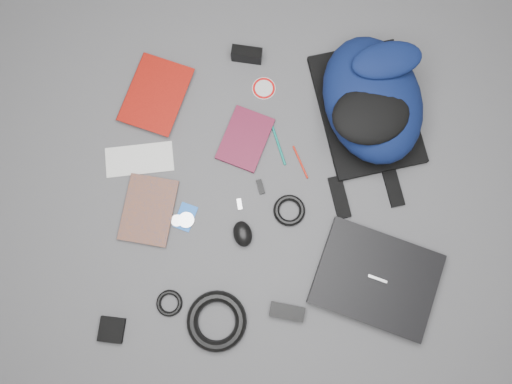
{
  "coord_description": "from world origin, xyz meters",
  "views": [
    {
      "loc": [
        0.01,
        -0.32,
        1.76
      ],
      "look_at": [
        0.0,
        0.0,
        0.02
      ],
      "focal_mm": 35.0,
      "sensor_mm": 36.0,
      "label": 1
    }
  ],
  "objects_px": {
    "laptop": "(376,279)",
    "backpack": "(372,100)",
    "compact_camera": "(247,55)",
    "mouse": "(243,234)",
    "pouch": "(112,330)",
    "textbook_red": "(130,86)",
    "dvd_case": "(245,139)",
    "comic_book": "(124,206)",
    "power_brick": "(287,312)"
  },
  "relations": [
    {
      "from": "power_brick",
      "to": "textbook_red",
      "type": "bearing_deg",
      "value": 136.27
    },
    {
      "from": "laptop",
      "to": "comic_book",
      "type": "xyz_separation_m",
      "value": [
        -0.89,
        0.22,
        -0.01
      ]
    },
    {
      "from": "laptop",
      "to": "dvd_case",
      "type": "height_order",
      "value": "laptop"
    },
    {
      "from": "dvd_case",
      "to": "power_brick",
      "type": "bearing_deg",
      "value": -55.27
    },
    {
      "from": "pouch",
      "to": "dvd_case",
      "type": "bearing_deg",
      "value": 58.33
    },
    {
      "from": "backpack",
      "to": "textbook_red",
      "type": "xyz_separation_m",
      "value": [
        -0.88,
        0.06,
        -0.09
      ]
    },
    {
      "from": "power_brick",
      "to": "pouch",
      "type": "height_order",
      "value": "power_brick"
    },
    {
      "from": "compact_camera",
      "to": "power_brick",
      "type": "bearing_deg",
      "value": -73.11
    },
    {
      "from": "laptop",
      "to": "pouch",
      "type": "bearing_deg",
      "value": -149.3
    },
    {
      "from": "mouse",
      "to": "comic_book",
      "type": "bearing_deg",
      "value": 152.52
    },
    {
      "from": "backpack",
      "to": "dvd_case",
      "type": "xyz_separation_m",
      "value": [
        -0.44,
        -0.13,
        -0.1
      ]
    },
    {
      "from": "comic_book",
      "to": "power_brick",
      "type": "xyz_separation_m",
      "value": [
        0.59,
        -0.34,
        0.01
      ]
    },
    {
      "from": "dvd_case",
      "to": "compact_camera",
      "type": "distance_m",
      "value": 0.32
    },
    {
      "from": "dvd_case",
      "to": "pouch",
      "type": "bearing_deg",
      "value": -102.46
    },
    {
      "from": "compact_camera",
      "to": "power_brick",
      "type": "relative_size",
      "value": 0.97
    },
    {
      "from": "laptop",
      "to": "textbook_red",
      "type": "distance_m",
      "value": 1.13
    },
    {
      "from": "textbook_red",
      "to": "mouse",
      "type": "distance_m",
      "value": 0.69
    },
    {
      "from": "mouse",
      "to": "power_brick",
      "type": "xyz_separation_m",
      "value": [
        0.16,
        -0.26,
        -0.01
      ]
    },
    {
      "from": "mouse",
      "to": "dvd_case",
      "type": "bearing_deg",
      "value": 74.8
    },
    {
      "from": "backpack",
      "to": "mouse",
      "type": "height_order",
      "value": "backpack"
    },
    {
      "from": "dvd_case",
      "to": "laptop",
      "type": "bearing_deg",
      "value": -26.63
    },
    {
      "from": "mouse",
      "to": "pouch",
      "type": "relative_size",
      "value": 1.1
    },
    {
      "from": "laptop",
      "to": "dvd_case",
      "type": "xyz_separation_m",
      "value": [
        -0.47,
        0.49,
        -0.01
      ]
    },
    {
      "from": "dvd_case",
      "to": "power_brick",
      "type": "relative_size",
      "value": 1.84
    },
    {
      "from": "dvd_case",
      "to": "power_brick",
      "type": "distance_m",
      "value": 0.63
    },
    {
      "from": "pouch",
      "to": "textbook_red",
      "type": "bearing_deg",
      "value": 90.68
    },
    {
      "from": "comic_book",
      "to": "pouch",
      "type": "relative_size",
      "value": 2.89
    },
    {
      "from": "mouse",
      "to": "textbook_red",
      "type": "bearing_deg",
      "value": 113.49
    },
    {
      "from": "backpack",
      "to": "compact_camera",
      "type": "height_order",
      "value": "backpack"
    },
    {
      "from": "dvd_case",
      "to": "compact_camera",
      "type": "xyz_separation_m",
      "value": [
        -0.01,
        0.32,
        0.02
      ]
    },
    {
      "from": "comic_book",
      "to": "dvd_case",
      "type": "height_order",
      "value": "comic_book"
    },
    {
      "from": "compact_camera",
      "to": "mouse",
      "type": "xyz_separation_m",
      "value": [
        0.01,
        -0.67,
        -0.01
      ]
    },
    {
      "from": "laptop",
      "to": "backpack",
      "type": "bearing_deg",
      "value": 110.76
    },
    {
      "from": "compact_camera",
      "to": "textbook_red",
      "type": "bearing_deg",
      "value": -156.51
    },
    {
      "from": "mouse",
      "to": "compact_camera",
      "type": "bearing_deg",
      "value": 74.92
    },
    {
      "from": "power_brick",
      "to": "compact_camera",
      "type": "bearing_deg",
      "value": 109.64
    },
    {
      "from": "mouse",
      "to": "power_brick",
      "type": "relative_size",
      "value": 0.79
    },
    {
      "from": "comic_book",
      "to": "compact_camera",
      "type": "distance_m",
      "value": 0.72
    },
    {
      "from": "compact_camera",
      "to": "mouse",
      "type": "bearing_deg",
      "value": -82.76
    },
    {
      "from": "pouch",
      "to": "laptop",
      "type": "bearing_deg",
      "value": 12.81
    },
    {
      "from": "power_brick",
      "to": "mouse",
      "type": "bearing_deg",
      "value": 131.08
    },
    {
      "from": "comic_book",
      "to": "pouch",
      "type": "height_order",
      "value": "pouch"
    },
    {
      "from": "compact_camera",
      "to": "mouse",
      "type": "distance_m",
      "value": 0.67
    },
    {
      "from": "compact_camera",
      "to": "mouse",
      "type": "height_order",
      "value": "compact_camera"
    },
    {
      "from": "textbook_red",
      "to": "mouse",
      "type": "bearing_deg",
      "value": -33.49
    },
    {
      "from": "laptop",
      "to": "power_brick",
      "type": "xyz_separation_m",
      "value": [
        -0.3,
        -0.12,
        -0.01
      ]
    },
    {
      "from": "power_brick",
      "to": "comic_book",
      "type": "bearing_deg",
      "value": 158.58
    },
    {
      "from": "pouch",
      "to": "mouse",
      "type": "bearing_deg",
      "value": 38.33
    },
    {
      "from": "backpack",
      "to": "laptop",
      "type": "distance_m",
      "value": 0.62
    },
    {
      "from": "textbook_red",
      "to": "comic_book",
      "type": "relative_size",
      "value": 1.15
    }
  ]
}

